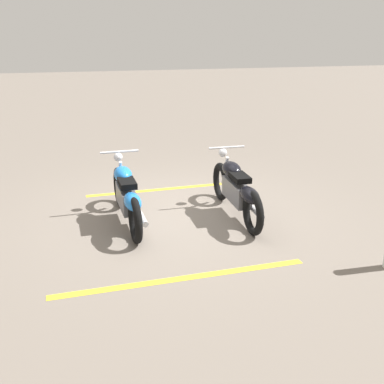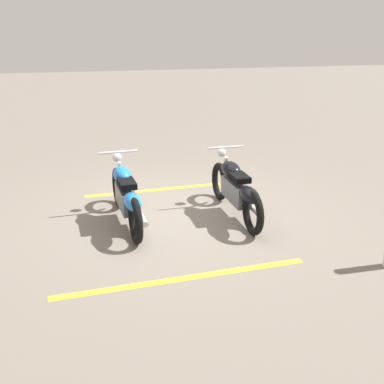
# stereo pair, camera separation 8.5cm
# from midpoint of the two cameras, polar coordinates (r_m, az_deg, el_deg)

# --- Properties ---
(ground_plane) EXTENTS (60.00, 60.00, 0.00)m
(ground_plane) POSITION_cam_midpoint_polar(r_m,az_deg,el_deg) (7.66, -2.08, -2.63)
(ground_plane) COLOR slate
(motorcycle_bright_foreground) EXTENTS (2.23, 0.62, 1.04)m
(motorcycle_bright_foreground) POSITION_cam_midpoint_polar(r_m,az_deg,el_deg) (7.16, -8.45, -0.46)
(motorcycle_bright_foreground) COLOR black
(motorcycle_bright_foreground) RESTS_ON ground
(motorcycle_dark_foreground) EXTENTS (2.23, 0.62, 1.04)m
(motorcycle_dark_foreground) POSITION_cam_midpoint_polar(r_m,az_deg,el_deg) (7.41, 5.18, 0.34)
(motorcycle_dark_foreground) COLOR black
(motorcycle_dark_foreground) RESTS_ON ground
(parking_stripe_near) EXTENTS (0.15, 3.20, 0.01)m
(parking_stripe_near) POSITION_cam_midpoint_polar(r_m,az_deg,el_deg) (8.85, -3.06, 0.43)
(parking_stripe_near) COLOR yellow
(parking_stripe_near) RESTS_ON ground
(parking_stripe_mid) EXTENTS (0.15, 3.20, 0.01)m
(parking_stripe_mid) POSITION_cam_midpoint_polar(r_m,az_deg,el_deg) (5.72, -1.38, -10.62)
(parking_stripe_mid) COLOR yellow
(parking_stripe_mid) RESTS_ON ground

